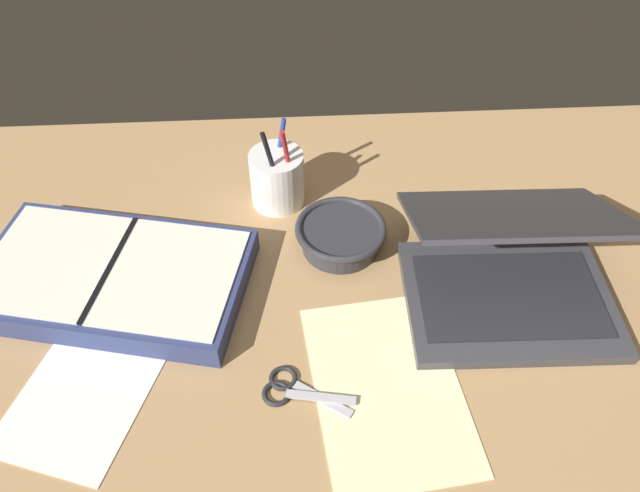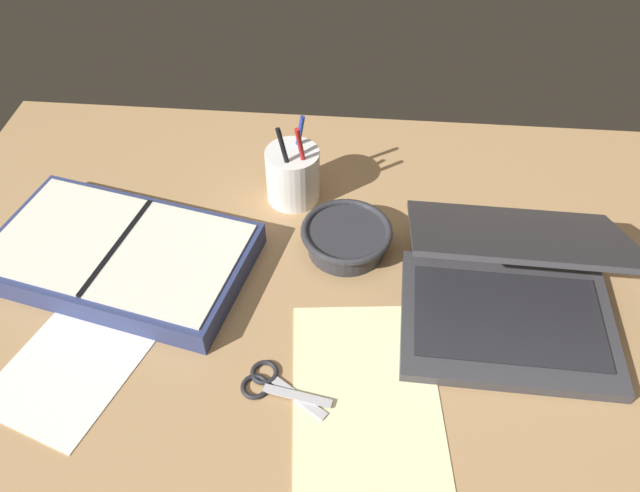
% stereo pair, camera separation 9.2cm
% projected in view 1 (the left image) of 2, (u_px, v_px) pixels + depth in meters
% --- Properties ---
extents(desk_top, '(1.40, 1.00, 0.02)m').
position_uv_depth(desk_top, '(347.00, 314.00, 0.93)').
color(desk_top, tan).
rests_on(desk_top, ground).
extents(laptop, '(0.31, 0.29, 0.17)m').
position_uv_depth(laptop, '(509.00, 268.00, 0.92)').
color(laptop, '#38383D').
rests_on(laptop, desk_top).
extents(bowl, '(0.15, 0.15, 0.05)m').
position_uv_depth(bowl, '(340.00, 235.00, 1.00)').
color(bowl, '#2D2D33').
rests_on(bowl, desk_top).
extents(pen_cup, '(0.09, 0.09, 0.16)m').
position_uv_depth(pen_cup, '(277.00, 178.00, 1.06)').
color(pen_cup, white).
rests_on(pen_cup, desk_top).
extents(planner, '(0.44, 0.31, 0.05)m').
position_uv_depth(planner, '(113.00, 277.00, 0.94)').
color(planner, navy).
rests_on(planner, desk_top).
extents(scissors, '(0.12, 0.08, 0.01)m').
position_uv_depth(scissors, '(290.00, 389.00, 0.83)').
color(scissors, '#B7B7BC').
rests_on(scissors, desk_top).
extents(paper_sheet_front, '(0.22, 0.31, 0.00)m').
position_uv_depth(paper_sheet_front, '(387.00, 386.00, 0.84)').
color(paper_sheet_front, '#F4EFB2').
rests_on(paper_sheet_front, desk_top).
extents(paper_sheet_beside_planner, '(0.25, 0.33, 0.00)m').
position_uv_depth(paper_sheet_beside_planner, '(97.00, 373.00, 0.85)').
color(paper_sheet_beside_planner, white).
rests_on(paper_sheet_beside_planner, desk_top).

